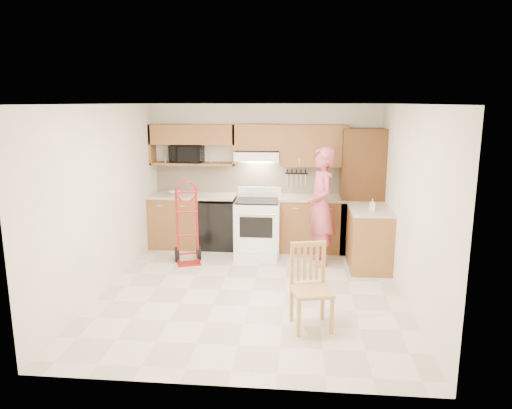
# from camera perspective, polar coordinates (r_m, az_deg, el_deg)

# --- Properties ---
(floor) EXTENTS (4.00, 4.50, 0.02)m
(floor) POSITION_cam_1_polar(r_m,az_deg,el_deg) (6.62, -0.41, -10.36)
(floor) COLOR beige
(floor) RESTS_ON ground
(ceiling) EXTENTS (4.00, 4.50, 0.02)m
(ceiling) POSITION_cam_1_polar(r_m,az_deg,el_deg) (6.11, -0.45, 12.03)
(ceiling) COLOR white
(ceiling) RESTS_ON ground
(wall_back) EXTENTS (4.00, 0.02, 2.50)m
(wall_back) POSITION_cam_1_polar(r_m,az_deg,el_deg) (8.46, 1.12, 3.50)
(wall_back) COLOR white
(wall_back) RESTS_ON ground
(wall_front) EXTENTS (4.00, 0.02, 2.50)m
(wall_front) POSITION_cam_1_polar(r_m,az_deg,el_deg) (4.07, -3.65, -6.09)
(wall_front) COLOR white
(wall_front) RESTS_ON ground
(wall_left) EXTENTS (0.02, 4.50, 2.50)m
(wall_left) POSITION_cam_1_polar(r_m,az_deg,el_deg) (6.74, -17.68, 0.69)
(wall_left) COLOR white
(wall_left) RESTS_ON ground
(wall_right) EXTENTS (0.02, 4.50, 2.50)m
(wall_right) POSITION_cam_1_polar(r_m,az_deg,el_deg) (6.37, 17.88, 0.02)
(wall_right) COLOR white
(wall_right) RESTS_ON ground
(backsplash) EXTENTS (3.92, 0.03, 0.55)m
(backsplash) POSITION_cam_1_polar(r_m,az_deg,el_deg) (8.44, 1.10, 3.13)
(backsplash) COLOR beige
(backsplash) RESTS_ON wall_back
(lower_cab_left) EXTENTS (0.90, 0.60, 0.90)m
(lower_cab_left) POSITION_cam_1_polar(r_m,az_deg,el_deg) (8.57, -9.46, -2.01)
(lower_cab_left) COLOR brown
(lower_cab_left) RESTS_ON ground
(dishwasher) EXTENTS (0.60, 0.60, 0.85)m
(dishwasher) POSITION_cam_1_polar(r_m,az_deg,el_deg) (8.42, -4.51, -2.31)
(dishwasher) COLOR black
(dishwasher) RESTS_ON ground
(lower_cab_right) EXTENTS (1.14, 0.60, 0.90)m
(lower_cab_right) POSITION_cam_1_polar(r_m,az_deg,el_deg) (8.30, 6.67, -2.40)
(lower_cab_right) COLOR brown
(lower_cab_right) RESTS_ON ground
(countertop_left) EXTENTS (1.50, 0.63, 0.04)m
(countertop_left) POSITION_cam_1_polar(r_m,az_deg,el_deg) (8.40, -7.59, 1.04)
(countertop_left) COLOR #BDAE98
(countertop_left) RESTS_ON lower_cab_left
(countertop_right) EXTENTS (1.14, 0.63, 0.04)m
(countertop_right) POSITION_cam_1_polar(r_m,az_deg,el_deg) (8.19, 6.75, 0.78)
(countertop_right) COLOR #BDAE98
(countertop_right) RESTS_ON lower_cab_right
(cab_return_right) EXTENTS (0.60, 1.00, 0.90)m
(cab_return_right) POSITION_cam_1_polar(r_m,az_deg,el_deg) (7.60, 13.37, -4.02)
(cab_return_right) COLOR brown
(cab_return_right) RESTS_ON ground
(countertop_return) EXTENTS (0.63, 1.00, 0.04)m
(countertop_return) POSITION_cam_1_polar(r_m,az_deg,el_deg) (7.48, 13.55, -0.56)
(countertop_return) COLOR #BDAE98
(countertop_return) RESTS_ON cab_return_right
(pantry_tall) EXTENTS (0.70, 0.60, 2.10)m
(pantry_tall) POSITION_cam_1_polar(r_m,az_deg,el_deg) (8.23, 12.49, 1.55)
(pantry_tall) COLOR #563010
(pantry_tall) RESTS_ON ground
(upper_cab_left) EXTENTS (1.50, 0.33, 0.34)m
(upper_cab_left) POSITION_cam_1_polar(r_m,az_deg,el_deg) (8.39, -7.59, 8.34)
(upper_cab_left) COLOR brown
(upper_cab_left) RESTS_ON wall_back
(upper_shelf_mw) EXTENTS (1.50, 0.33, 0.04)m
(upper_shelf_mw) POSITION_cam_1_polar(r_m,az_deg,el_deg) (8.44, -7.49, 4.88)
(upper_shelf_mw) COLOR brown
(upper_shelf_mw) RESTS_ON wall_back
(upper_cab_center) EXTENTS (0.76, 0.33, 0.44)m
(upper_cab_center) POSITION_cam_1_polar(r_m,az_deg,el_deg) (8.22, 0.20, 8.08)
(upper_cab_center) COLOR brown
(upper_cab_center) RESTS_ON wall_back
(upper_cab_right) EXTENTS (1.14, 0.33, 0.70)m
(upper_cab_right) POSITION_cam_1_polar(r_m,az_deg,el_deg) (8.20, 6.88, 7.01)
(upper_cab_right) COLOR brown
(upper_cab_right) RESTS_ON wall_back
(range_hood) EXTENTS (0.76, 0.46, 0.14)m
(range_hood) POSITION_cam_1_polar(r_m,az_deg,el_deg) (8.18, 0.16, 5.89)
(range_hood) COLOR white
(range_hood) RESTS_ON wall_back
(knife_strip) EXTENTS (0.40, 0.05, 0.29)m
(knife_strip) POSITION_cam_1_polar(r_m,az_deg,el_deg) (8.38, 4.85, 3.31)
(knife_strip) COLOR black
(knife_strip) RESTS_ON backsplash
(microwave) EXTENTS (0.57, 0.40, 0.31)m
(microwave) POSITION_cam_1_polar(r_m,az_deg,el_deg) (8.45, -8.28, 6.06)
(microwave) COLOR black
(microwave) RESTS_ON upper_shelf_mw
(range) EXTENTS (0.74, 0.98, 1.10)m
(range) POSITION_cam_1_polar(r_m,az_deg,el_deg) (7.96, 0.17, -2.22)
(range) COLOR white
(range) RESTS_ON ground
(person) EXTENTS (0.59, 0.76, 1.86)m
(person) POSITION_cam_1_polar(r_m,az_deg,el_deg) (7.49, 7.78, -0.26)
(person) COLOR #BB4958
(person) RESTS_ON ground
(hand_truck) EXTENTS (0.58, 0.56, 1.19)m
(hand_truck) POSITION_cam_1_polar(r_m,az_deg,el_deg) (7.62, -8.20, -2.62)
(hand_truck) COLOR #A11516
(hand_truck) RESTS_ON ground
(dining_chair) EXTENTS (0.53, 0.56, 0.96)m
(dining_chair) POSITION_cam_1_polar(r_m,az_deg,el_deg) (5.47, 6.68, -9.87)
(dining_chair) COLOR tan
(dining_chair) RESTS_ON ground
(soap_bottle) EXTENTS (0.08, 0.08, 0.18)m
(soap_bottle) POSITION_cam_1_polar(r_m,az_deg,el_deg) (7.31, 13.76, -0.01)
(soap_bottle) COLOR white
(soap_bottle) RESTS_ON countertop_return
(bowl) EXTENTS (0.29, 0.29, 0.06)m
(bowl) POSITION_cam_1_polar(r_m,az_deg,el_deg) (8.47, -9.68, 1.40)
(bowl) COLOR white
(bowl) RESTS_ON countertop_left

